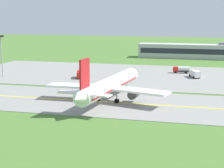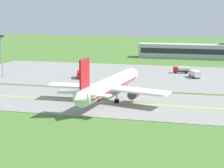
{
  "view_description": "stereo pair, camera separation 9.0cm",
  "coord_description": "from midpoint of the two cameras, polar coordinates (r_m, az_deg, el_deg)",
  "views": [
    {
      "loc": [
        26.06,
        -89.29,
        22.88
      ],
      "look_at": [
        2.93,
        4.14,
        4.0
      ],
      "focal_mm": 59.8,
      "sensor_mm": 36.0,
      "label": 1
    },
    {
      "loc": [
        26.15,
        -89.26,
        22.88
      ],
      "look_at": [
        2.93,
        4.14,
        4.0
      ],
      "focal_mm": 59.8,
      "sensor_mm": 36.0,
      "label": 2
    }
  ],
  "objects": [
    {
      "name": "ground_plane",
      "position": [
        95.79,
        -2.27,
        -2.73
      ],
      "size": [
        500.0,
        500.0,
        0.0
      ],
      "primitive_type": "plane",
      "color": "#47702D"
    },
    {
      "name": "service_truck_baggage",
      "position": [
        132.73,
        12.58,
        1.57
      ],
      "size": [
        4.2,
        6.33,
        2.6
      ],
      "color": "silver",
      "rests_on": "ground"
    },
    {
      "name": "terminal_building",
      "position": [
        187.2,
        13.1,
        4.87
      ],
      "size": [
        57.88,
        8.2,
        8.16
      ],
      "color": "#B2B2B7",
      "rests_on": "ground"
    },
    {
      "name": "apron_pad",
      "position": [
        134.22,
        6.87,
        1.22
      ],
      "size": [
        140.0,
        52.0,
        0.1
      ],
      "primitive_type": "cube",
      "color": "gray",
      "rests_on": "ground"
    },
    {
      "name": "apron_light_mast",
      "position": [
        135.79,
        -16.53,
        4.91
      ],
      "size": [
        2.4,
        0.5,
        14.7
      ],
      "color": "gray",
      "rests_on": "ground"
    },
    {
      "name": "taxiway_strip",
      "position": [
        95.78,
        -2.27,
        -2.7
      ],
      "size": [
        240.0,
        28.0,
        0.1
      ],
      "primitive_type": "cube",
      "color": "gray",
      "rests_on": "ground"
    },
    {
      "name": "service_truck_fuel",
      "position": [
        141.48,
        10.56,
        2.23
      ],
      "size": [
        6.21,
        2.93,
        2.65
      ],
      "color": "red",
      "rests_on": "ground"
    },
    {
      "name": "taxiway_centreline",
      "position": [
        95.76,
        -2.27,
        -2.67
      ],
      "size": [
        220.0,
        0.6,
        0.01
      ],
      "primitive_type": "cube",
      "color": "yellow",
      "rests_on": "taxiway_strip"
    },
    {
      "name": "service_truck_catering",
      "position": [
        129.23,
        -4.84,
        1.55
      ],
      "size": [
        3.53,
        6.32,
        2.6
      ],
      "color": "red",
      "rests_on": "ground"
    },
    {
      "name": "airplane_lead",
      "position": [
        95.71,
        -0.37,
        -0.2
      ],
      "size": [
        32.23,
        39.63,
        12.7
      ],
      "color": "white",
      "rests_on": "ground"
    }
  ]
}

